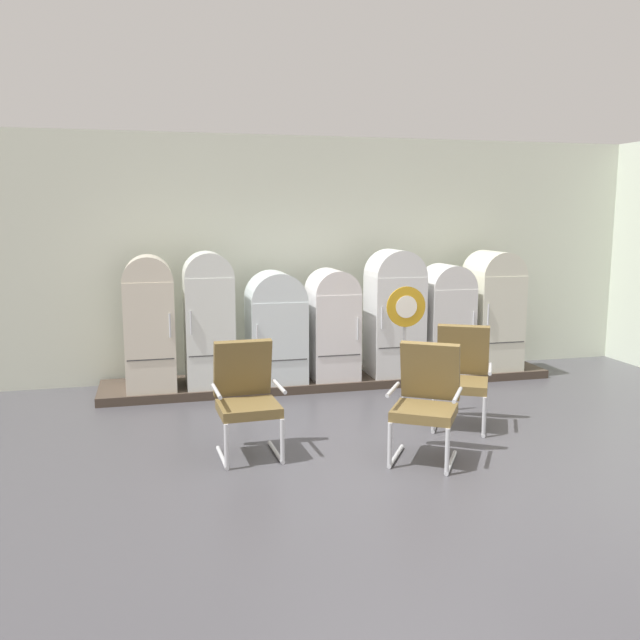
{
  "coord_description": "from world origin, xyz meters",
  "views": [
    {
      "loc": [
        -2.22,
        -5.31,
        2.22
      ],
      "look_at": [
        -0.21,
        2.75,
        0.89
      ],
      "focal_mm": 37.74,
      "sensor_mm": 36.0,
      "label": 1
    }
  ],
  "objects_px": {
    "armchair_right": "(462,372)",
    "refrigerator_1": "(209,315)",
    "refrigerator_4": "(395,309)",
    "armchair_center": "(426,397)",
    "refrigerator_6": "(493,306)",
    "refrigerator_2": "(276,324)",
    "refrigerator_5": "(446,315)",
    "refrigerator_3": "(332,321)",
    "sign_stand": "(405,355)",
    "refrigerator_0": "(149,318)",
    "armchair_left": "(246,393)"
  },
  "relations": [
    {
      "from": "refrigerator_0",
      "to": "armchair_center",
      "type": "distance_m",
      "value": 3.68
    },
    {
      "from": "refrigerator_4",
      "to": "armchair_center",
      "type": "distance_m",
      "value": 2.83
    },
    {
      "from": "armchair_center",
      "to": "sign_stand",
      "type": "height_order",
      "value": "sign_stand"
    },
    {
      "from": "refrigerator_1",
      "to": "refrigerator_6",
      "type": "distance_m",
      "value": 3.85
    },
    {
      "from": "refrigerator_1",
      "to": "refrigerator_5",
      "type": "distance_m",
      "value": 3.14
    },
    {
      "from": "refrigerator_0",
      "to": "refrigerator_4",
      "type": "height_order",
      "value": "refrigerator_4"
    },
    {
      "from": "refrigerator_1",
      "to": "refrigerator_2",
      "type": "xyz_separation_m",
      "value": [
        0.84,
        0.04,
        -0.15
      ]
    },
    {
      "from": "refrigerator_0",
      "to": "armchair_right",
      "type": "bearing_deg",
      "value": -31.37
    },
    {
      "from": "refrigerator_2",
      "to": "refrigerator_6",
      "type": "height_order",
      "value": "refrigerator_6"
    },
    {
      "from": "refrigerator_2",
      "to": "refrigerator_5",
      "type": "height_order",
      "value": "refrigerator_5"
    },
    {
      "from": "armchair_center",
      "to": "sign_stand",
      "type": "distance_m",
      "value": 1.28
    },
    {
      "from": "refrigerator_0",
      "to": "armchair_left",
      "type": "distance_m",
      "value": 2.43
    },
    {
      "from": "refrigerator_1",
      "to": "refrigerator_4",
      "type": "distance_m",
      "value": 2.41
    },
    {
      "from": "refrigerator_0",
      "to": "refrigerator_6",
      "type": "bearing_deg",
      "value": 0.25
    },
    {
      "from": "refrigerator_5",
      "to": "sign_stand",
      "type": "height_order",
      "value": "refrigerator_5"
    },
    {
      "from": "refrigerator_1",
      "to": "armchair_center",
      "type": "distance_m",
      "value": 3.25
    },
    {
      "from": "armchair_left",
      "to": "armchair_center",
      "type": "distance_m",
      "value": 1.65
    },
    {
      "from": "refrigerator_5",
      "to": "refrigerator_6",
      "type": "bearing_deg",
      "value": 3.85
    },
    {
      "from": "refrigerator_1",
      "to": "refrigerator_3",
      "type": "relative_size",
      "value": 1.18
    },
    {
      "from": "armchair_right",
      "to": "refrigerator_1",
      "type": "bearing_deg",
      "value": 142.21
    },
    {
      "from": "armchair_left",
      "to": "sign_stand",
      "type": "bearing_deg",
      "value": 21.83
    },
    {
      "from": "sign_stand",
      "to": "refrigerator_6",
      "type": "bearing_deg",
      "value": 39.22
    },
    {
      "from": "armchair_right",
      "to": "armchair_left",
      "type": "bearing_deg",
      "value": -172.48
    },
    {
      "from": "refrigerator_0",
      "to": "sign_stand",
      "type": "bearing_deg",
      "value": -29.12
    },
    {
      "from": "refrigerator_4",
      "to": "refrigerator_5",
      "type": "height_order",
      "value": "refrigerator_4"
    },
    {
      "from": "refrigerator_0",
      "to": "refrigerator_6",
      "type": "distance_m",
      "value": 4.56
    },
    {
      "from": "refrigerator_0",
      "to": "refrigerator_3",
      "type": "height_order",
      "value": "refrigerator_0"
    },
    {
      "from": "refrigerator_2",
      "to": "refrigerator_6",
      "type": "bearing_deg",
      "value": 0.07
    },
    {
      "from": "refrigerator_2",
      "to": "armchair_center",
      "type": "height_order",
      "value": "refrigerator_2"
    },
    {
      "from": "refrigerator_2",
      "to": "refrigerator_5",
      "type": "bearing_deg",
      "value": -1.09
    },
    {
      "from": "refrigerator_5",
      "to": "armchair_center",
      "type": "height_order",
      "value": "refrigerator_5"
    },
    {
      "from": "refrigerator_5",
      "to": "armchair_center",
      "type": "relative_size",
      "value": 1.37
    },
    {
      "from": "refrigerator_6",
      "to": "armchair_left",
      "type": "height_order",
      "value": "refrigerator_6"
    },
    {
      "from": "refrigerator_3",
      "to": "sign_stand",
      "type": "distance_m",
      "value": 1.57
    },
    {
      "from": "refrigerator_5",
      "to": "refrigerator_0",
      "type": "bearing_deg",
      "value": 179.59
    },
    {
      "from": "refrigerator_1",
      "to": "armchair_center",
      "type": "relative_size",
      "value": 1.57
    },
    {
      "from": "refrigerator_1",
      "to": "refrigerator_5",
      "type": "height_order",
      "value": "refrigerator_1"
    },
    {
      "from": "armchair_left",
      "to": "refrigerator_1",
      "type": "bearing_deg",
      "value": 93.91
    },
    {
      "from": "refrigerator_0",
      "to": "refrigerator_6",
      "type": "height_order",
      "value": "refrigerator_0"
    },
    {
      "from": "refrigerator_3",
      "to": "sign_stand",
      "type": "bearing_deg",
      "value": -74.82
    },
    {
      "from": "refrigerator_3",
      "to": "refrigerator_4",
      "type": "distance_m",
      "value": 0.84
    },
    {
      "from": "refrigerator_3",
      "to": "armchair_center",
      "type": "bearing_deg",
      "value": -87.03
    },
    {
      "from": "armchair_right",
      "to": "refrigerator_6",
      "type": "bearing_deg",
      "value": 54.53
    },
    {
      "from": "refrigerator_0",
      "to": "refrigerator_6",
      "type": "xyz_separation_m",
      "value": [
        4.56,
        0.02,
        -0.01
      ]
    },
    {
      "from": "refrigerator_2",
      "to": "refrigerator_5",
      "type": "xyz_separation_m",
      "value": [
        2.3,
        -0.04,
        0.04
      ]
    },
    {
      "from": "refrigerator_6",
      "to": "refrigerator_1",
      "type": "bearing_deg",
      "value": -179.35
    },
    {
      "from": "refrigerator_0",
      "to": "refrigerator_5",
      "type": "xyz_separation_m",
      "value": [
        3.85,
        -0.03,
        -0.1
      ]
    },
    {
      "from": "armchair_left",
      "to": "armchair_center",
      "type": "bearing_deg",
      "value": -18.02
    },
    {
      "from": "refrigerator_1",
      "to": "refrigerator_4",
      "type": "xyz_separation_m",
      "value": [
        2.41,
        -0.01,
        -0.01
      ]
    },
    {
      "from": "refrigerator_5",
      "to": "refrigerator_6",
      "type": "distance_m",
      "value": 0.71
    }
  ]
}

